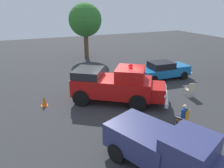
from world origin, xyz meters
TOP-DOWN VIEW (x-y plane):
  - ground_plane at (0.00, 0.00)m, footprint 60.00×60.00m
  - vintage_fire_truck at (-0.19, 0.13)m, footprint 5.19×6.12m
  - classic_hot_rod at (2.43, -5.57)m, footprint 2.08×4.44m
  - parked_pickup at (-6.49, 0.96)m, footprint 5.12×3.51m
  - lawn_chair_near_truck at (-4.42, -1.79)m, footprint 0.67×0.67m
  - lawn_chair_by_car at (-1.50, -4.88)m, footprint 0.57×0.58m
  - lawn_chair_spare at (-3.93, 1.20)m, footprint 0.61×0.61m
  - spectator_seated at (-4.31, -1.72)m, footprint 0.65×0.58m
  - oak_tree_left at (12.30, -1.75)m, footprint 3.69×3.69m
  - traffic_cone at (1.00, 4.46)m, footprint 0.40×0.40m

SIDE VIEW (x-z plane):
  - ground_plane at x=0.00m, z-range 0.00..0.00m
  - traffic_cone at x=1.00m, z-range -0.01..0.63m
  - lawn_chair_near_truck at x=-4.42m, z-range 0.08..1.10m
  - lawn_chair_by_car at x=-1.50m, z-range 0.08..1.10m
  - lawn_chair_spare at x=-3.93m, z-range 0.08..1.10m
  - spectator_seated at x=-4.31m, z-range 0.05..1.34m
  - classic_hot_rod at x=2.43m, z-range 0.02..1.48m
  - parked_pickup at x=-6.49m, z-range 0.04..1.94m
  - vintage_fire_truck at x=-0.19m, z-range -0.10..2.49m
  - oak_tree_left at x=12.30m, z-range 1.18..7.32m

